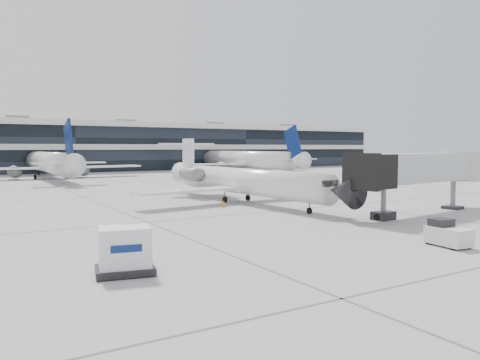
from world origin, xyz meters
TOP-DOWN VIEW (x-y plane):
  - ground at (0.00, 0.00)m, footprint 220.00×220.00m
  - terminal at (0.00, 82.00)m, footprint 170.00×22.00m
  - bg_jet_center at (-8.00, 55.00)m, footprint 32.00×40.00m
  - bg_jet_right at (32.00, 55.00)m, footprint 32.00×40.00m
  - regional_jet at (2.23, 6.81)m, footprint 22.28×27.81m
  - jet_bridge at (11.23, -7.35)m, footprint 15.88×4.75m
  - baggage_tug at (1.25, -16.34)m, footprint 1.57×2.41m
  - cargo_uld at (-15.62, -12.79)m, footprint 2.75×2.26m
  - traffic_cone at (-1.11, 4.61)m, footprint 0.46×0.46m

SIDE VIEW (x-z plane):
  - ground at x=0.00m, z-range 0.00..0.00m
  - bg_jet_center at x=-8.00m, z-range -4.80..4.80m
  - bg_jet_right at x=32.00m, z-range -4.80..4.80m
  - traffic_cone at x=-1.11m, z-range -0.02..0.55m
  - baggage_tug at x=1.25m, z-range -0.07..1.38m
  - cargo_uld at x=-15.62m, z-range 0.01..1.99m
  - regional_jet at x=2.23m, z-range -1.02..5.40m
  - jet_bridge at x=11.23m, z-range 1.17..6.26m
  - terminal at x=0.00m, z-range 0.00..10.00m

